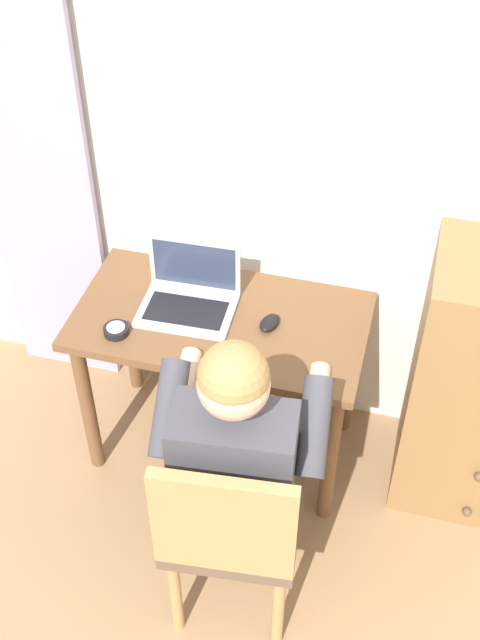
% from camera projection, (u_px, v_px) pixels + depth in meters
% --- Properties ---
extents(wall_back, '(4.80, 0.05, 2.50)m').
position_uv_depth(wall_back, '(371.00, 155.00, 2.65)').
color(wall_back, silver).
rests_on(wall_back, ground_plane).
extents(curtain_panel, '(0.45, 0.03, 2.22)m').
position_uv_depth(curtain_panel, '(32.00, 153.00, 2.93)').
color(curtain_panel, '#B29EBC').
rests_on(curtain_panel, ground_plane).
extents(desk, '(1.06, 0.57, 0.72)m').
position_uv_depth(desk, '(221.00, 342.00, 2.92)').
color(desk, brown).
rests_on(desk, ground_plane).
extents(chair, '(0.46, 0.44, 0.90)m').
position_uv_depth(chair, '(230.00, 528.00, 2.44)').
color(chair, brown).
rests_on(chair, ground_plane).
extents(person_seated, '(0.57, 0.61, 1.22)m').
position_uv_depth(person_seated, '(240.00, 444.00, 2.45)').
color(person_seated, '#33384C').
rests_on(person_seated, ground_plane).
extents(laptop, '(0.35, 0.26, 0.24)m').
position_uv_depth(laptop, '(190.00, 295.00, 2.85)').
color(laptop, '#B7BABF').
rests_on(laptop, desk).
extents(computer_mouse, '(0.08, 0.11, 0.03)m').
position_uv_depth(computer_mouse, '(269.00, 323.00, 2.79)').
color(computer_mouse, black).
rests_on(computer_mouse, desk).
extents(desk_clock, '(0.09, 0.09, 0.03)m').
position_uv_depth(desk_clock, '(116.00, 330.00, 2.77)').
color(desk_clock, black).
rests_on(desk_clock, desk).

